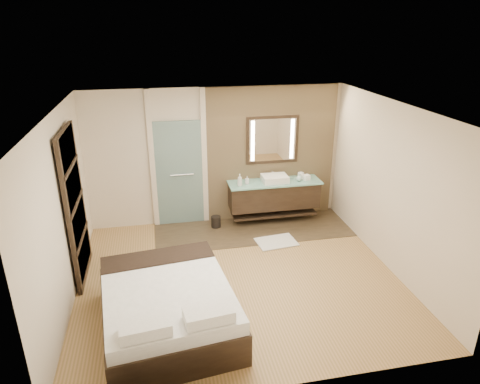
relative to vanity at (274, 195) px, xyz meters
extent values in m
plane|color=olive|center=(-1.10, -1.92, -0.58)|extent=(5.00, 5.00, 0.00)
cube|color=#34291C|center=(-0.50, -0.32, -0.57)|extent=(3.80, 1.30, 0.01)
cube|color=tan|center=(0.00, 0.29, 0.77)|extent=(2.60, 0.08, 2.70)
cube|color=black|center=(0.00, 0.00, -0.01)|extent=(1.80, 0.50, 0.50)
cube|color=black|center=(0.00, 0.00, -0.40)|extent=(1.71, 0.45, 0.04)
cube|color=#97E8D6|center=(0.00, -0.02, 0.27)|extent=(1.85, 0.55, 0.03)
cube|color=white|center=(0.00, -0.02, 0.35)|extent=(0.50, 0.38, 0.13)
cylinder|color=silver|center=(0.00, 0.17, 0.37)|extent=(0.03, 0.03, 0.18)
cylinder|color=silver|center=(0.00, 0.13, 0.45)|extent=(0.02, 0.10, 0.02)
cube|color=black|center=(0.00, 0.24, 1.07)|extent=(1.06, 0.03, 0.96)
cube|color=white|center=(0.00, 0.23, 1.07)|extent=(0.94, 0.01, 0.84)
cube|color=beige|center=(-0.40, 0.22, 1.07)|extent=(0.07, 0.01, 0.80)
cube|color=beige|center=(0.40, 0.22, 1.07)|extent=(0.07, 0.01, 0.80)
cube|color=#A2CDC9|center=(-1.85, 0.28, 0.47)|extent=(0.90, 0.05, 2.10)
cylinder|color=silver|center=(-1.80, 0.23, 0.47)|extent=(0.45, 0.03, 0.03)
cube|color=beige|center=(-2.35, 0.29, 0.77)|extent=(0.10, 0.08, 2.70)
cube|color=beige|center=(-1.35, 0.29, 0.77)|extent=(0.10, 0.08, 2.70)
cube|color=black|center=(-3.53, -1.32, 0.62)|extent=(0.06, 1.20, 2.40)
cube|color=#F5EDCE|center=(-3.51, -1.32, -0.21)|extent=(0.02, 1.06, 0.52)
cube|color=#F5EDCE|center=(-3.51, -1.32, 0.38)|extent=(0.02, 1.06, 0.52)
cube|color=#F5EDCE|center=(-3.51, -1.32, 0.96)|extent=(0.02, 1.06, 0.52)
cube|color=#F5EDCE|center=(-3.51, -1.32, 1.55)|extent=(0.02, 1.06, 0.52)
cube|color=black|center=(-2.25, -2.89, -0.35)|extent=(1.88, 2.23, 0.45)
cube|color=silver|center=(-2.25, -2.89, -0.04)|extent=(1.82, 2.18, 0.18)
cube|color=black|center=(-2.35, -2.13, 0.06)|extent=(1.63, 0.65, 0.04)
cube|color=silver|center=(-2.51, -3.75, 0.14)|extent=(0.60, 0.37, 0.14)
cube|color=silver|center=(-1.80, -3.66, 0.14)|extent=(0.60, 0.37, 0.14)
cube|color=silver|center=(-0.20, -0.92, -0.56)|extent=(0.77, 0.58, 0.02)
cylinder|color=black|center=(-1.20, -0.07, -0.46)|extent=(0.20, 0.20, 0.24)
cube|color=white|center=(0.65, -0.03, 0.33)|extent=(0.15, 0.15, 0.10)
imported|color=silver|center=(-0.72, -0.11, 0.40)|extent=(0.12, 0.12, 0.24)
imported|color=#B2B2B2|center=(-0.56, -0.02, 0.36)|extent=(0.09, 0.09, 0.16)
imported|color=#A6D1CC|center=(0.49, -0.08, 0.36)|extent=(0.15, 0.15, 0.15)
imported|color=white|center=(0.58, 0.11, 0.34)|extent=(0.18, 0.18, 0.11)
camera|label=1|loc=(-2.23, -7.65, 3.27)|focal=32.00mm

